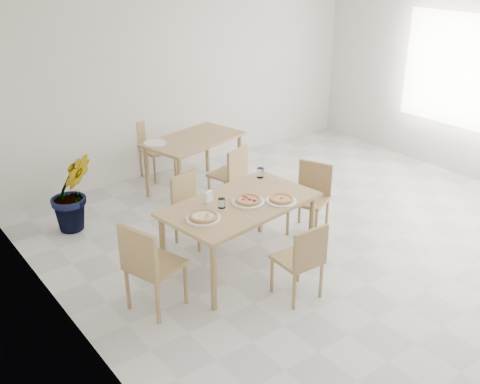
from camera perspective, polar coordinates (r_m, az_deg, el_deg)
main_table at (r=5.76m, az=0.00°, el=-1.76°), size 1.70×1.11×0.75m
chair_south at (r=5.36m, az=6.38°, el=-6.58°), size 0.41×0.41×0.80m
chair_north at (r=6.39m, az=-4.99°, el=-1.16°), size 0.49×0.49×0.80m
chair_west at (r=5.20m, az=-9.30°, el=-7.08°), size 0.56×0.56×0.90m
chair_east at (r=6.64m, az=7.25°, el=-0.09°), size 0.55×0.55×0.84m
plate_margherita at (r=5.75m, az=4.22°, el=-0.91°), size 0.32×0.32×0.02m
plate_mushroom at (r=5.39m, az=-3.73°, el=-2.70°), size 0.34×0.34×0.02m
plate_pepperoni at (r=5.72m, az=0.83°, el=-1.00°), size 0.34×0.34×0.02m
pizza_margherita at (r=5.74m, az=4.23°, el=-0.70°), size 0.32×0.32×0.03m
pizza_mushroom at (r=5.38m, az=-3.74°, el=-2.48°), size 0.31×0.31×0.03m
pizza_pepperoni at (r=5.71m, az=0.83°, el=-0.79°), size 0.35×0.35×0.03m
tumbler_a at (r=6.32m, az=2.08°, el=1.96°), size 0.08×0.08×0.11m
tumbler_b at (r=5.60m, az=-1.88°, el=-1.15°), size 0.07×0.07×0.10m
napkin_holder at (r=5.70m, az=-3.21°, el=-0.56°), size 0.12×0.09×0.12m
fork_a at (r=6.22m, az=3.51°, el=1.05°), size 0.07×0.18×0.01m
fork_b at (r=5.44m, az=0.73°, el=-2.45°), size 0.06×0.18×0.01m
second_table at (r=7.68m, az=-4.70°, el=4.82°), size 1.48×1.06×0.75m
chair_back_s at (r=7.27m, az=-0.90°, el=2.09°), size 0.48×0.48×0.79m
chair_back_n at (r=8.27m, az=-8.74°, el=4.81°), size 0.45×0.45×0.84m
plate_empty at (r=7.49m, az=-8.65°, el=4.94°), size 0.29×0.29×0.02m
potted_plant at (r=6.91m, az=-16.69°, el=-0.04°), size 0.54×0.44×0.95m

